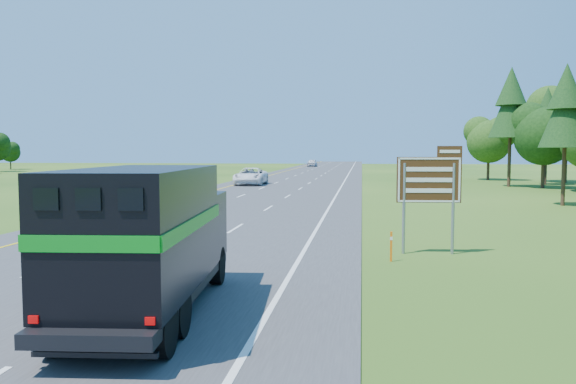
{
  "coord_description": "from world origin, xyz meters",
  "views": [
    {
      "loc": [
        7.49,
        -4.71,
        3.55
      ],
      "look_at": [
        4.3,
        19.49,
        1.75
      ],
      "focal_mm": 35.0,
      "sensor_mm": 36.0,
      "label": 1
    }
  ],
  "objects_px": {
    "horse_truck": "(149,237)",
    "exit_sign": "(430,184)",
    "white_suv": "(251,176)",
    "far_car": "(312,163)"
  },
  "relations": [
    {
      "from": "horse_truck",
      "to": "white_suv",
      "type": "height_order",
      "value": "horse_truck"
    },
    {
      "from": "far_car",
      "to": "exit_sign",
      "type": "xyz_separation_m",
      "value": [
        13.28,
        -104.7,
        1.56
      ]
    },
    {
      "from": "white_suv",
      "to": "far_car",
      "type": "distance_m",
      "value": 67.33
    },
    {
      "from": "horse_truck",
      "to": "exit_sign",
      "type": "xyz_separation_m",
      "value": [
        6.78,
        8.3,
        0.68
      ]
    },
    {
      "from": "horse_truck",
      "to": "far_car",
      "type": "bearing_deg",
      "value": 88.39
    },
    {
      "from": "horse_truck",
      "to": "white_suv",
      "type": "relative_size",
      "value": 1.16
    },
    {
      "from": "white_suv",
      "to": "exit_sign",
      "type": "distance_m",
      "value": 39.84
    },
    {
      "from": "white_suv",
      "to": "far_car",
      "type": "relative_size",
      "value": 1.33
    },
    {
      "from": "far_car",
      "to": "exit_sign",
      "type": "bearing_deg",
      "value": -79.82
    },
    {
      "from": "horse_truck",
      "to": "exit_sign",
      "type": "distance_m",
      "value": 10.74
    }
  ]
}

